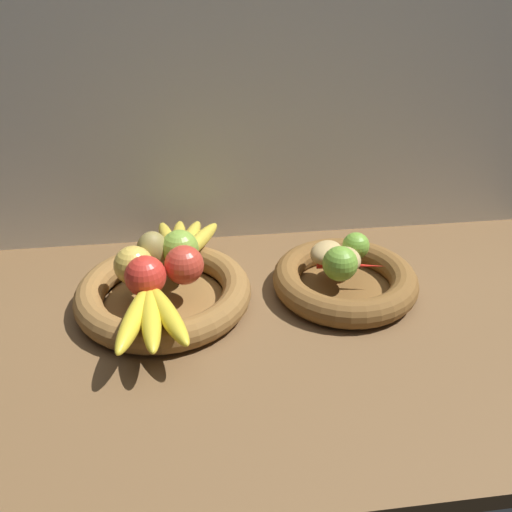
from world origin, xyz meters
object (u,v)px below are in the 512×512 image
Objects in this scene: apple_golden_left at (134,265)px; potato_oblong at (326,253)px; fruit_bowl_left at (164,293)px; pear_brown at (152,250)px; potato_large at (347,259)px; apple_red_front at (145,276)px; banana_bunch_front at (151,315)px; fruit_bowl_right at (345,280)px; lime_near at (340,264)px; chili_pepper at (351,265)px; apple_green_back at (180,249)px; apple_red_right at (184,265)px; banana_bunch_back at (183,242)px; lime_far at (356,246)px.

apple_golden_left is 37.26cm from potato_oblong.
pear_brown is at bearing 108.51° from fruit_bowl_left.
potato_large is at bearing -7.94° from pear_brown.
apple_red_front is 0.37× the size of banana_bunch_front.
banana_bunch_front is (-37.04, -12.93, 4.55)cm from fruit_bowl_right.
banana_bunch_front is (-1.45, -12.93, 4.56)cm from fruit_bowl_left.
fruit_bowl_left is at bearing 180.00° from potato_large.
lime_near reaches higher than chili_pepper.
apple_golden_left is 0.55× the size of chili_pepper.
apple_green_back is at bearing 0.73° from pear_brown.
apple_green_back is 28.83cm from potato_oblong.
banana_bunch_front reaches higher than fruit_bowl_left.
banana_bunch_front is at bearing -160.76° from fruit_bowl_right.
apple_red_right is 0.99× the size of apple_red_front.
lime_near is 5.16cm from chili_pepper.
fruit_bowl_left is at bearing -109.15° from banana_bunch_back.
lime_far is at bearing 4.71° from apple_golden_left.
apple_green_back is at bearing 74.73° from banana_bunch_front.
fruit_bowl_left is 13.78cm from banana_bunch_front.
apple_red_front is at bearing -95.24° from pear_brown.
apple_red_front is at bearing -173.92° from potato_large.
lime_far is (41.03, 7.73, -1.00)cm from apple_red_front.
lime_near is at bearing -5.62° from apple_golden_left.
lime_near is at bearing -126.51° from chili_pepper.
lime_near is at bearing -14.27° from pear_brown.
banana_bunch_back is at bearing 48.33° from pear_brown.
banana_bunch_back is 29.55cm from potato_oblong.
potato_oblong is at bearing 7.45° from apple_red_right.
apple_red_front reaches higher than apple_golden_left.
potato_large is at bearing -9.34° from apple_green_back.
pear_brown is (-1.74, 5.21, 6.70)cm from fruit_bowl_left.
fruit_bowl_right is at bearing 0.00° from potato_large.
apple_golden_left is 6.04cm from pear_brown.
apple_red_front is 38.43cm from potato_large.
apple_red_front is 11.16cm from apple_green_back.
apple_red_front reaches higher than potato_large.
lime_far is at bearing 10.67° from apple_red_front.
pear_brown is at bearing 134.15° from apple_red_right.
fruit_bowl_left is 35.93cm from potato_large.
pear_brown reaches higher than lime_near.
fruit_bowl_right is 33.92cm from banana_bunch_back.
lime_far is at bearing 5.44° from fruit_bowl_left.
fruit_bowl_right is at bearing -37.87° from potato_oblong.
potato_large is (3.40, -2.65, -0.11)cm from potato_oblong.
potato_oblong is 6.49cm from lime_near.
potato_oblong is 1.40× the size of lime_far.
banana_bunch_front is 2.95× the size of potato_large.
apple_green_back is at bearing 170.66° from potato_large.
lime_near is (29.63, -8.94, -0.37)cm from apple_green_back.
lime_far is at bearing 52.13° from fruit_bowl_right.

